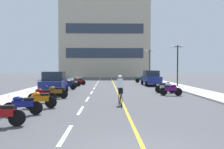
% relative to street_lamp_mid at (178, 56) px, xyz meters
% --- Properties ---
extents(ground_plane, '(140.00, 140.00, 0.00)m').
position_rel_street_lamp_mid_xyz_m(ground_plane, '(-7.19, 1.61, -3.50)').
color(ground_plane, '#47474C').
extents(curb_left, '(2.40, 72.00, 0.12)m').
position_rel_street_lamp_mid_xyz_m(curb_left, '(-14.39, 4.61, -3.44)').
color(curb_left, '#B7B2A8').
rests_on(curb_left, ground).
extents(curb_right, '(2.40, 72.00, 0.12)m').
position_rel_street_lamp_mid_xyz_m(curb_right, '(0.01, 4.61, -3.44)').
color(curb_right, '#B7B2A8').
rests_on(curb_right, ground).
extents(lane_dash_0, '(0.14, 2.20, 0.01)m').
position_rel_street_lamp_mid_xyz_m(lane_dash_0, '(-9.19, -17.39, -3.49)').
color(lane_dash_0, silver).
rests_on(lane_dash_0, ground).
extents(lane_dash_1, '(0.14, 2.20, 0.01)m').
position_rel_street_lamp_mid_xyz_m(lane_dash_1, '(-9.19, -13.39, -3.49)').
color(lane_dash_1, silver).
rests_on(lane_dash_1, ground).
extents(lane_dash_2, '(0.14, 2.20, 0.01)m').
position_rel_street_lamp_mid_xyz_m(lane_dash_2, '(-9.19, -9.39, -3.49)').
color(lane_dash_2, silver).
rests_on(lane_dash_2, ground).
extents(lane_dash_3, '(0.14, 2.20, 0.01)m').
position_rel_street_lamp_mid_xyz_m(lane_dash_3, '(-9.19, -5.39, -3.49)').
color(lane_dash_3, silver).
rests_on(lane_dash_3, ground).
extents(lane_dash_4, '(0.14, 2.20, 0.01)m').
position_rel_street_lamp_mid_xyz_m(lane_dash_4, '(-9.19, -1.39, -3.49)').
color(lane_dash_4, silver).
rests_on(lane_dash_4, ground).
extents(lane_dash_5, '(0.14, 2.20, 0.01)m').
position_rel_street_lamp_mid_xyz_m(lane_dash_5, '(-9.19, 2.61, -3.49)').
color(lane_dash_5, silver).
rests_on(lane_dash_5, ground).
extents(lane_dash_6, '(0.14, 2.20, 0.01)m').
position_rel_street_lamp_mid_xyz_m(lane_dash_6, '(-9.19, 6.61, -3.49)').
color(lane_dash_6, silver).
rests_on(lane_dash_6, ground).
extents(lane_dash_7, '(0.14, 2.20, 0.01)m').
position_rel_street_lamp_mid_xyz_m(lane_dash_7, '(-9.19, 10.61, -3.49)').
color(lane_dash_7, silver).
rests_on(lane_dash_7, ground).
extents(lane_dash_8, '(0.14, 2.20, 0.01)m').
position_rel_street_lamp_mid_xyz_m(lane_dash_8, '(-9.19, 14.61, -3.49)').
color(lane_dash_8, silver).
rests_on(lane_dash_8, ground).
extents(lane_dash_9, '(0.14, 2.20, 0.01)m').
position_rel_street_lamp_mid_xyz_m(lane_dash_9, '(-9.19, 18.61, -3.49)').
color(lane_dash_9, silver).
rests_on(lane_dash_9, ground).
extents(lane_dash_10, '(0.14, 2.20, 0.01)m').
position_rel_street_lamp_mid_xyz_m(lane_dash_10, '(-9.19, 22.61, -3.49)').
color(lane_dash_10, silver).
rests_on(lane_dash_10, ground).
extents(lane_dash_11, '(0.14, 2.20, 0.01)m').
position_rel_street_lamp_mid_xyz_m(lane_dash_11, '(-9.19, 26.61, -3.49)').
color(lane_dash_11, silver).
rests_on(lane_dash_11, ground).
extents(centre_line_yellow, '(0.12, 66.00, 0.01)m').
position_rel_street_lamp_mid_xyz_m(centre_line_yellow, '(-6.94, 4.61, -3.49)').
color(centre_line_yellow, gold).
rests_on(centre_line_yellow, ground).
extents(office_building, '(20.81, 6.43, 18.41)m').
position_rel_street_lamp_mid_xyz_m(office_building, '(-8.29, 28.77, 5.71)').
color(office_building, '#BCAD93').
rests_on(office_building, ground).
extents(street_lamp_mid, '(1.46, 0.36, 4.54)m').
position_rel_street_lamp_mid_xyz_m(street_lamp_mid, '(0.00, 0.00, 0.00)').
color(street_lamp_mid, black).
rests_on(street_lamp_mid, curb_right).
extents(street_lamp_far, '(1.46, 0.36, 5.36)m').
position_rel_street_lamp_mid_xyz_m(street_lamp_far, '(-0.03, 15.82, 0.52)').
color(street_lamp_far, black).
rests_on(street_lamp_far, curb_right).
extents(parked_car_near, '(2.17, 4.31, 1.82)m').
position_rel_street_lamp_mid_xyz_m(parked_car_near, '(-12.16, -6.28, -2.58)').
color(parked_car_near, black).
rests_on(parked_car_near, ground).
extents(parked_car_mid, '(1.96, 4.22, 1.82)m').
position_rel_street_lamp_mid_xyz_m(parked_car_mid, '(-2.50, 2.23, -2.58)').
color(parked_car_mid, black).
rests_on(parked_car_mid, ground).
extents(motorcycle_0, '(1.70, 0.60, 0.92)m').
position_rel_street_lamp_mid_xyz_m(motorcycle_0, '(-11.68, -16.42, -3.02)').
color(motorcycle_0, black).
rests_on(motorcycle_0, ground).
extents(motorcycle_1, '(1.67, 0.70, 0.92)m').
position_rel_street_lamp_mid_xyz_m(motorcycle_1, '(-11.63, -14.49, -3.02)').
color(motorcycle_1, black).
rests_on(motorcycle_1, ground).
extents(motorcycle_2, '(1.70, 0.60, 0.92)m').
position_rel_street_lamp_mid_xyz_m(motorcycle_2, '(-11.37, -12.80, -3.02)').
color(motorcycle_2, black).
rests_on(motorcycle_2, ground).
extents(motorcycle_3, '(1.70, 0.60, 0.92)m').
position_rel_street_lamp_mid_xyz_m(motorcycle_3, '(-11.80, -10.90, -3.02)').
color(motorcycle_3, black).
rests_on(motorcycle_3, ground).
extents(motorcycle_4, '(1.65, 0.76, 0.92)m').
position_rel_street_lamp_mid_xyz_m(motorcycle_4, '(-11.41, -9.26, -3.02)').
color(motorcycle_4, black).
rests_on(motorcycle_4, ground).
extents(motorcycle_5, '(1.69, 0.63, 0.92)m').
position_rel_street_lamp_mid_xyz_m(motorcycle_5, '(-2.97, -7.64, -3.02)').
color(motorcycle_5, black).
rests_on(motorcycle_5, ground).
extents(motorcycle_6, '(1.67, 0.70, 0.92)m').
position_rel_street_lamp_mid_xyz_m(motorcycle_6, '(-2.94, -5.95, -3.02)').
color(motorcycle_6, black).
rests_on(motorcycle_6, ground).
extents(motorcycle_7, '(1.65, 0.75, 0.92)m').
position_rel_street_lamp_mid_xyz_m(motorcycle_7, '(-2.53, -4.53, -3.02)').
color(motorcycle_7, black).
rests_on(motorcycle_7, ground).
extents(motorcycle_8, '(1.70, 0.60, 0.92)m').
position_rel_street_lamp_mid_xyz_m(motorcycle_8, '(-11.72, -2.71, -3.02)').
color(motorcycle_8, black).
rests_on(motorcycle_8, ground).
extents(motorcycle_9, '(1.64, 0.79, 0.92)m').
position_rel_street_lamp_mid_xyz_m(motorcycle_9, '(-11.79, -1.17, -3.02)').
color(motorcycle_9, black).
rests_on(motorcycle_9, ground).
extents(motorcycle_10, '(1.70, 0.60, 0.92)m').
position_rel_street_lamp_mid_xyz_m(motorcycle_10, '(-11.69, 0.95, -3.02)').
color(motorcycle_10, black).
rests_on(motorcycle_10, ground).
extents(motorcycle_11, '(1.70, 0.60, 0.92)m').
position_rel_street_lamp_mid_xyz_m(motorcycle_11, '(-11.36, 3.03, -3.02)').
color(motorcycle_11, black).
rests_on(motorcycle_11, ground).
extents(motorcycle_12, '(1.70, 0.60, 0.92)m').
position_rel_street_lamp_mid_xyz_m(motorcycle_12, '(-11.81, 4.94, -3.02)').
color(motorcycle_12, black).
rests_on(motorcycle_12, ground).
extents(motorcycle_13, '(1.70, 0.60, 0.92)m').
position_rel_street_lamp_mid_xyz_m(motorcycle_13, '(-2.89, 7.36, -3.02)').
color(motorcycle_13, black).
rests_on(motorcycle_13, ground).
extents(cyclist_rider, '(0.42, 1.77, 1.71)m').
position_rel_street_lamp_mid_xyz_m(cyclist_rider, '(-7.11, -11.70, -2.61)').
color(cyclist_rider, black).
rests_on(cyclist_rider, ground).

